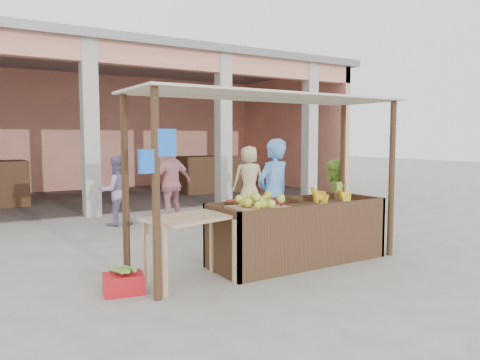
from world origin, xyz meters
TOP-DOWN VIEW (x-y plane):
  - ground at (0.00, 0.00)m, footprint 60.00×60.00m
  - market_building at (0.05, 8.93)m, footprint 14.40×6.40m
  - fruit_stall at (0.50, 0.00)m, footprint 2.60×0.95m
  - stall_awning at (-0.01, 0.06)m, footprint 4.09×1.35m
  - banana_heap at (1.17, 0.03)m, footprint 0.99×0.54m
  - melon_tray at (-0.15, 0.01)m, footprint 0.77×0.67m
  - berry_heap at (0.18, 0.04)m, footprint 0.44×0.36m
  - side_table at (-1.27, -0.10)m, footprint 1.17×0.92m
  - papaya_pile at (-1.27, -0.10)m, footprint 0.72×0.41m
  - red_crate at (-2.11, -0.03)m, footprint 0.50×0.40m
  - plantain_bundle at (-2.11, -0.03)m, footprint 0.36×0.25m
  - produce_sacks at (2.61, 5.26)m, footprint 0.79×0.49m
  - vendor_blue at (0.61, 0.75)m, footprint 0.81×0.66m
  - vendor_green at (1.91, 0.78)m, footprint 0.81×0.60m
  - motorcycle at (1.02, 2.35)m, footprint 0.96×1.80m
  - shopper_b at (0.21, 3.86)m, footprint 1.16×0.80m
  - shopper_c at (2.43, 4.28)m, footprint 0.95×0.72m
  - shopper_f at (-0.87, 4.22)m, footprint 0.79×0.48m

SIDE VIEW (x-z plane):
  - ground at x=0.00m, z-range 0.00..0.00m
  - red_crate at x=-2.11m, z-range 0.00..0.23m
  - plantain_bundle at x=-2.11m, z-range 0.23..0.31m
  - produce_sacks at x=2.61m, z-range 0.00..0.60m
  - fruit_stall at x=0.50m, z-range 0.00..0.80m
  - motorcycle at x=1.02m, z-range 0.00..0.89m
  - side_table at x=-1.27m, z-range 0.28..1.12m
  - vendor_green at x=1.91m, z-range 0.00..1.50m
  - shopper_f at x=-0.87m, z-range 0.00..1.57m
  - berry_heap at x=0.18m, z-range 0.80..0.94m
  - banana_heap at x=1.17m, z-range 0.80..0.98m
  - shopper_c at x=2.43m, z-range 0.00..1.78m
  - melon_tray at x=-0.15m, z-range 0.79..1.00m
  - shopper_b at x=0.21m, z-range 0.00..1.80m
  - papaya_pile at x=-1.27m, z-range 0.84..1.05m
  - vendor_blue at x=0.61m, z-range 0.00..1.91m
  - stall_awning at x=-0.01m, z-range 0.78..3.17m
  - market_building at x=0.05m, z-range 0.60..4.80m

